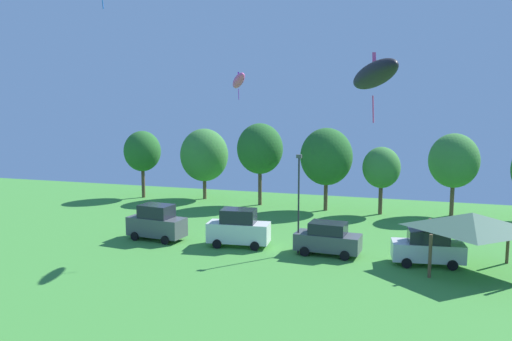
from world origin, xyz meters
name	(u,v)px	position (x,y,z in m)	size (l,w,h in m)	color
kite_flying_3	(239,81)	(-9.20, 38.55, 11.65)	(2.07, 2.95, 2.00)	#E54C93
kite_flying_8	(374,75)	(1.49, 20.41, 11.25)	(2.16, 3.48, 2.19)	black
parked_car_leftmost	(157,223)	(-15.61, 38.34, 1.28)	(4.48, 2.41, 2.64)	#4C5156
parked_car_second_from_left	(239,228)	(-9.20, 38.42, 1.30)	(4.50, 2.23, 2.69)	silver
parked_car_third_from_left	(328,239)	(-2.80, 38.21, 1.10)	(4.47, 2.24, 2.22)	#4C5156
parked_car_rightmost_in_row	(428,247)	(3.61, 37.88, 1.12)	(4.62, 2.49, 2.25)	silver
park_pavilion	(472,221)	(6.09, 37.51, 3.08)	(6.16, 5.58, 3.60)	brown
light_post_0	(299,198)	(-4.77, 37.97, 3.78)	(0.36, 0.20, 6.75)	#2D2D33
treeline_tree_0	(142,151)	(-24.91, 53.26, 4.89)	(3.84, 3.84, 7.02)	brown
treeline_tree_1	(204,155)	(-18.42, 54.43, 4.58)	(4.94, 4.94, 7.30)	brown
treeline_tree_2	(260,149)	(-12.02, 53.07, 5.53)	(4.47, 4.47, 8.01)	brown
treeline_tree_3	(326,157)	(-5.40, 52.39, 5.05)	(4.83, 4.83, 7.72)	brown
treeline_tree_4	(381,168)	(-0.39, 52.18, 4.24)	(3.36, 3.36, 6.12)	brown
treeline_tree_5	(454,161)	(5.75, 53.44, 4.94)	(4.38, 4.38, 7.37)	brown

